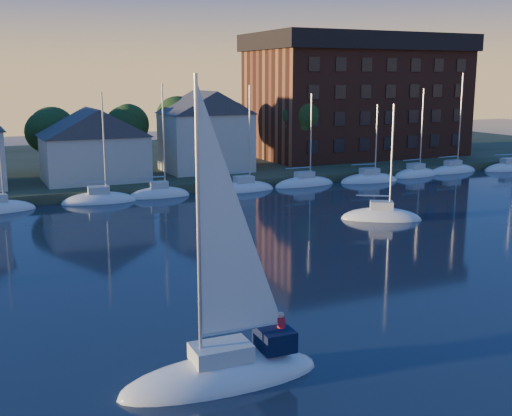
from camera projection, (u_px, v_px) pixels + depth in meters
shoreline_land at (113, 166)px, 90.74m from camera, size 160.00×50.00×2.00m
wooden_dock at (160, 192)px, 70.31m from camera, size 120.00×3.00×1.00m
clubhouse_centre at (94, 144)px, 71.24m from camera, size 11.55×8.40×8.08m
clubhouse_east at (206, 130)px, 78.63m from camera, size 10.50×8.40×9.80m
condo_block at (357, 95)px, 93.89m from camera, size 31.00×17.00×17.40m
tree_line at (149, 120)px, 79.46m from camera, size 93.40×5.40×8.90m
moored_fleet at (204, 193)px, 69.28m from camera, size 95.50×2.40×12.05m
hero_sailboat at (224, 368)px, 26.67m from camera, size 8.82×3.08×13.70m
drifting_sailboat_right at (381, 219)px, 56.90m from camera, size 7.28×5.71×11.29m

